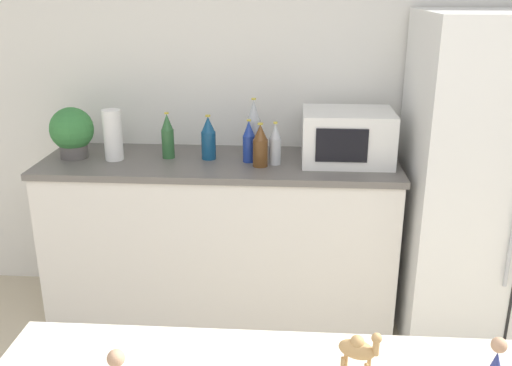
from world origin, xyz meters
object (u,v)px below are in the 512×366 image
Objects in this scene: back_bottle_4 at (275,144)px; back_bottle_3 at (260,146)px; camel_figurine at (359,349)px; paper_towel_roll at (113,135)px; refrigerator at (499,183)px; microwave at (347,137)px; potted_plant at (72,131)px; back_bottle_5 at (168,136)px; back_bottle_2 at (208,138)px; back_bottle_1 at (249,142)px; back_bottle_0 at (254,129)px.

back_bottle_3 is at bearing -150.61° from back_bottle_4.
back_bottle_3 is 1.77m from camel_figurine.
paper_towel_roll is 1.19× the size of back_bottle_3.
refrigerator reaches higher than camel_figurine.
back_bottle_3 is (-0.46, -0.11, -0.03)m from microwave.
camel_figurine is at bearing -53.01° from potted_plant.
back_bottle_4 is 0.90× the size of back_bottle_5.
back_bottle_2 is 0.37m from back_bottle_4.
potted_plant is at bearing 179.07° from back_bottle_1.
back_bottle_0 is (0.76, 0.13, 0.02)m from paper_towel_roll.
back_bottle_2 reaches higher than back_bottle_1.
potted_plant reaches higher than back_bottle_2.
microwave is at bearing 86.08° from camel_figurine.
back_bottle_2 is (0.75, 0.02, -0.03)m from potted_plant.
back_bottle_4 is (1.12, -0.05, -0.04)m from potted_plant.
back_bottle_2 is 1.93× the size of camel_figurine.
back_bottle_1 is at bearing 176.89° from refrigerator.
back_bottle_5 reaches higher than back_bottle_3.
back_bottle_1 is 1.84× the size of camel_figurine.
refrigerator is 7.01× the size of back_bottle_2.
back_bottle_3 is (1.04, -0.09, -0.04)m from potted_plant.
back_bottle_0 is 1.33× the size of back_bottle_2.
refrigerator is 6.74× the size of back_bottle_5.
back_bottle_1 is at bearing 102.45° from camel_figurine.
back_bottle_1 reaches higher than back_bottle_4.
back_bottle_3 is at bearing -13.13° from back_bottle_5.
microwave reaches higher than back_bottle_1.
refrigerator reaches higher than back_bottle_4.
potted_plant reaches higher than paper_towel_roll.
refrigerator reaches higher than potted_plant.
refrigerator is 6.14× the size of potted_plant.
back_bottle_0 is at bearing 9.39° from paper_towel_roll.
back_bottle_1 is (-0.53, -0.04, -0.03)m from microwave.
microwave is 1.47× the size of back_bottle_0.
microwave is at bearing 172.27° from refrigerator.
paper_towel_roll is at bearing -174.60° from back_bottle_2.
refrigerator is 1.78m from back_bottle_5.
paper_towel_roll reaches higher than back_bottle_4.
microwave is at bearing -8.83° from back_bottle_0.
back_bottle_2 is 0.96× the size of back_bottle_5.
refrigerator is at bearing -1.70° from paper_towel_roll.
microwave is at bearing -0.18° from back_bottle_2.
paper_towel_roll reaches higher than back_bottle_5.
back_bottle_1 is 0.91× the size of back_bottle_5.
potted_plant is (-2.29, 0.09, 0.22)m from refrigerator.
back_bottle_2 is at bearing 170.35° from back_bottle_1.
camel_figurine is (-0.13, -1.85, -0.03)m from microwave.
back_bottle_2 is (-0.24, -0.08, -0.04)m from back_bottle_0.
back_bottle_4 is at bearing -49.97° from back_bottle_0.
microwave is 1.85m from camel_figurine.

